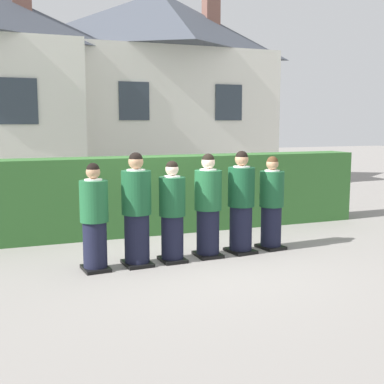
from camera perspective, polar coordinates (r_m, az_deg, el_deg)
The scene contains 9 objects.
ground_plane at distance 7.91m, azimuth 0.00°, elevation -7.56°, with size 60.00×60.00×0.00m, color gray.
student_front_row_0 at distance 7.27m, azimuth -11.05°, elevation -3.13°, with size 0.40×0.47×1.55m.
student_front_row_1 at distance 7.42m, azimuth -6.32°, elevation -2.28°, with size 0.44×0.50×1.68m.
student_front_row_2 at distance 7.60m, azimuth -2.27°, elevation -2.52°, with size 0.40×0.50×1.54m.
student_front_row_3 at distance 7.88m, azimuth 1.83°, elevation -1.83°, with size 0.42×0.47×1.63m.
student_front_row_4 at distance 8.15m, azimuth 5.60°, elevation -1.43°, with size 0.44×0.52×1.66m.
student_front_row_5 at distance 8.48m, azimuth 9.02°, elevation -1.47°, with size 0.42×0.49×1.56m.
hedge at distance 9.67m, azimuth -4.40°, elevation -0.29°, with size 8.69×0.70×1.47m.
school_building_annex at distance 17.38m, azimuth -3.57°, elevation 11.79°, with size 7.11×4.63×6.41m.
Camera 1 is at (-2.75, -7.11, 2.11)m, focal length 46.89 mm.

